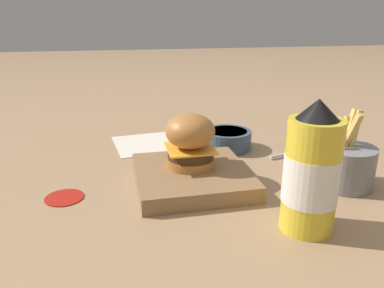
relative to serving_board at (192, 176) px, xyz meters
name	(u,v)px	position (x,y,z in m)	size (l,w,h in m)	color
ground_plane	(186,183)	(-0.01, -0.01, -0.02)	(6.00, 6.00, 0.00)	#9E7A56
serving_board	(192,176)	(0.00, 0.00, 0.00)	(0.22, 0.21, 0.03)	olive
burger	(190,140)	(-0.02, 0.00, 0.07)	(0.09, 0.09, 0.10)	#AD6B33
ketchup_bottle	(311,173)	(0.19, 0.13, 0.08)	(0.08, 0.08, 0.20)	yellow
fries_basket	(345,164)	(0.07, 0.28, 0.03)	(0.11, 0.11, 0.15)	slate
side_bowl	(227,139)	(-0.18, 0.13, 0.01)	(0.11, 0.11, 0.04)	#384C66
spoon	(313,149)	(-0.11, 0.32, -0.01)	(0.06, 0.17, 0.01)	silver
ketchup_puddle	(64,197)	(0.01, -0.23, -0.01)	(0.07, 0.07, 0.00)	#B21E14
parchment_square	(149,143)	(-0.25, -0.05, -0.01)	(0.18, 0.18, 0.00)	beige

